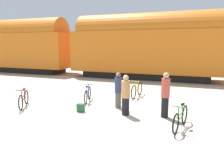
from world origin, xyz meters
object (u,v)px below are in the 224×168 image
at_px(bicycle_maroon, 24,99).
at_px(backpack, 81,108).
at_px(bicycle_blue, 88,95).
at_px(person_in_red, 165,95).
at_px(freight_train, 144,45).
at_px(person_in_tan, 126,95).
at_px(bicycle_yellow, 137,90).
at_px(person_in_navy, 118,90).
at_px(bicycle_green, 180,118).

bearing_deg(bicycle_maroon, backpack, 5.83).
bearing_deg(bicycle_blue, backpack, -73.57).
distance_m(person_in_red, backpack, 3.41).
relative_size(freight_train, person_in_tan, 24.07).
height_order(person_in_tan, person_in_red, person_in_red).
height_order(bicycle_yellow, person_in_navy, person_in_navy).
bearing_deg(bicycle_yellow, person_in_tan, -84.05).
bearing_deg(bicycle_blue, person_in_red, -14.92).
bearing_deg(bicycle_yellow, backpack, -114.44).
relative_size(freight_train, bicycle_green, 22.17).
bearing_deg(bicycle_blue, bicycle_yellow, 42.60).
xyz_separation_m(bicycle_green, bicycle_yellow, (-2.42, 3.78, 0.03)).
height_order(person_in_navy, person_in_tan, person_in_tan).
xyz_separation_m(bicycle_yellow, bicycle_maroon, (-4.18, -3.60, -0.03)).
distance_m(freight_train, backpack, 10.15).
distance_m(freight_train, bicycle_blue, 8.66).
relative_size(bicycle_maroon, person_in_tan, 0.94).
relative_size(freight_train, bicycle_blue, 23.83).
relative_size(person_in_navy, backpack, 4.57).
bearing_deg(bicycle_blue, bicycle_green, -24.28).
bearing_deg(freight_train, person_in_navy, -84.59).
bearing_deg(freight_train, backpack, -92.44).
bearing_deg(person_in_red, bicycle_green, -144.81).
bearing_deg(freight_train, bicycle_blue, -95.97).
distance_m(person_in_navy, person_in_tan, 1.00).
distance_m(bicycle_maroon, person_in_tan, 4.55).
bearing_deg(person_in_navy, freight_train, -53.33).
xyz_separation_m(person_in_navy, backpack, (-1.25, -1.09, -0.62)).
bearing_deg(bicycle_maroon, person_in_red, 7.60).
xyz_separation_m(freight_train, bicycle_maroon, (-3.09, -10.09, -2.35)).
bearing_deg(bicycle_green, person_in_red, 122.76).
distance_m(bicycle_maroon, backpack, 2.69).
height_order(bicycle_green, person_in_tan, person_in_tan).
bearing_deg(backpack, bicycle_maroon, -174.17).
bearing_deg(freight_train, bicycle_yellow, -80.44).
distance_m(freight_train, person_in_tan, 9.83).
xyz_separation_m(bicycle_blue, backpack, (0.45, -1.52, -0.18)).
xyz_separation_m(bicycle_blue, person_in_tan, (2.28, -1.25, 0.43)).
distance_m(bicycle_green, bicycle_yellow, 4.48).
distance_m(bicycle_blue, bicycle_yellow, 2.66).
bearing_deg(bicycle_maroon, bicycle_green, -1.55).
height_order(freight_train, bicycle_yellow, freight_train).
height_order(bicycle_blue, bicycle_yellow, bicycle_yellow).
xyz_separation_m(bicycle_yellow, person_in_tan, (0.32, -3.05, 0.41)).
xyz_separation_m(bicycle_green, person_in_red, (-0.63, 0.98, 0.51)).
bearing_deg(freight_train, person_in_tan, -81.59).
bearing_deg(bicycle_blue, person_in_tan, -28.67).
xyz_separation_m(freight_train, bicycle_yellow, (1.09, -6.49, -2.32)).
xyz_separation_m(bicycle_green, person_in_navy, (-2.68, 1.54, 0.43)).
height_order(bicycle_yellow, person_in_red, person_in_red).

